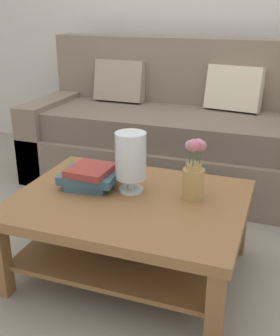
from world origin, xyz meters
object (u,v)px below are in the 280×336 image
Objects in this scene: book_stack_main at (90,176)px; glass_hurricane_vase at (131,158)px; couch at (171,135)px; flower_pitcher at (194,174)px; coffee_table at (130,219)px.

glass_hurricane_vase is (0.22, 0.02, 0.12)m from book_stack_main.
flower_pitcher is (0.43, -1.16, 0.19)m from couch.
coffee_table is at bearing -83.43° from couch.
couch reaches higher than coffee_table.
book_stack_main is (-0.10, -1.20, 0.11)m from couch.
flower_pitcher is at bearing 4.51° from glass_hurricane_vase.
book_stack_main reaches higher than coffee_table.
book_stack_main is at bearing -94.61° from couch.
couch is 1.22m from glass_hurricane_vase.
flower_pitcher is (0.31, 0.02, -0.05)m from glass_hurricane_vase.
couch is 1.91× the size of coffee_table.
flower_pitcher is (0.53, 0.04, 0.07)m from book_stack_main.
couch reaches higher than flower_pitcher.
couch is 1.27m from coffee_table.
glass_hurricane_vase is at bearing 106.37° from coffee_table.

